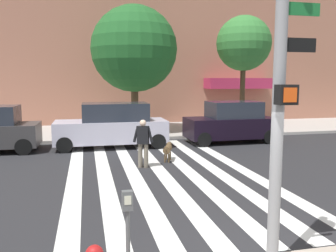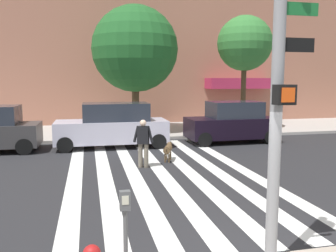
# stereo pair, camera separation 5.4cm
# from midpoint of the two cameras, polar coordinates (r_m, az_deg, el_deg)

# --- Properties ---
(ground_plane) EXTENTS (160.00, 160.00, 0.00)m
(ground_plane) POSITION_cam_midpoint_polar(r_m,az_deg,el_deg) (11.76, 2.33, -7.16)
(ground_plane) COLOR #232326
(sidewalk_far) EXTENTS (80.00, 6.00, 0.15)m
(sidewalk_far) POSITION_cam_midpoint_polar(r_m,az_deg,el_deg) (20.46, -4.29, -0.73)
(sidewalk_far) COLOR #ABA49D
(sidewalk_far) RESTS_ON ground_plane
(crosswalk_stripes) EXTENTS (5.85, 11.51, 0.01)m
(crosswalk_stripes) POSITION_cam_midpoint_polar(r_m,az_deg,el_deg) (11.60, -1.07, -7.34)
(crosswalk_stripes) COLOR silver
(crosswalk_stripes) RESTS_ON ground_plane
(traffic_light_pole) EXTENTS (0.74, 0.46, 5.80)m
(traffic_light_pole) POSITION_cam_midpoint_polar(r_m,az_deg,el_deg) (5.33, 18.10, 13.19)
(traffic_light_pole) COLOR gray
(traffic_light_pole) RESTS_ON sidewalk_near
(parking_meter_third_along) EXTENTS (0.14, 0.11, 1.36)m
(parking_meter_third_along) POSITION_cam_midpoint_polar(r_m,az_deg,el_deg) (4.90, -6.55, -15.70)
(parking_meter_third_along) COLOR #515456
(parking_meter_third_along) RESTS_ON sidewalk_near
(parked_car_behind_first) EXTENTS (4.87, 1.96, 1.96)m
(parked_car_behind_first) POSITION_cam_midpoint_polar(r_m,az_deg,el_deg) (15.81, -8.77, 0.03)
(parked_car_behind_first) COLOR #B4AFC2
(parked_car_behind_first) RESTS_ON ground_plane
(parked_car_third_in_line) EXTENTS (4.24, 1.99, 1.96)m
(parked_car_third_in_line) POSITION_cam_midpoint_polar(r_m,az_deg,el_deg) (17.14, 10.32, 0.53)
(parked_car_third_in_line) COLOR black
(parked_car_third_in_line) RESTS_ON ground_plane
(street_tree_nearest) EXTENTS (4.59, 4.59, 6.76)m
(street_tree_nearest) POSITION_cam_midpoint_polar(r_m,az_deg,el_deg) (19.37, -5.26, 12.23)
(street_tree_nearest) COLOR #4C3823
(street_tree_nearest) RESTS_ON sidewalk_far
(street_tree_middle) EXTENTS (3.08, 3.08, 6.40)m
(street_tree_middle) POSITION_cam_midpoint_polar(r_m,az_deg,el_deg) (20.79, 12.32, 12.81)
(street_tree_middle) COLOR #4C3823
(street_tree_middle) RESTS_ON sidewalk_far
(pedestrian_dog_walker) EXTENTS (0.69, 0.36, 1.64)m
(pedestrian_dog_walker) POSITION_cam_midpoint_polar(r_m,az_deg,el_deg) (11.96, -3.89, -2.38)
(pedestrian_dog_walker) COLOR #6B6051
(pedestrian_dog_walker) RESTS_ON ground_plane
(dog_on_leash) EXTENTS (0.50, 1.00, 0.65)m
(dog_on_leash) POSITION_cam_midpoint_polar(r_m,az_deg,el_deg) (13.02, 0.13, -3.73)
(dog_on_leash) COLOR brown
(dog_on_leash) RESTS_ON ground_plane
(pedestrian_bystander) EXTENTS (0.59, 0.53, 1.64)m
(pedestrian_bystander) POSITION_cam_midpoint_polar(r_m,az_deg,el_deg) (20.76, 14.18, 1.97)
(pedestrian_bystander) COLOR black
(pedestrian_bystander) RESTS_ON sidewalk_far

